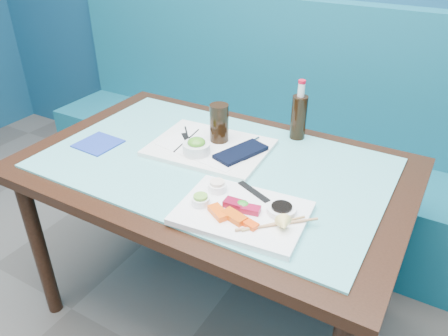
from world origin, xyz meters
The scene contains 34 objects.
booth_bench centered at (0.00, 2.29, 0.37)m, with size 3.00×0.56×1.17m.
dining_table centered at (0.00, 1.45, 0.67)m, with size 1.40×0.90×0.75m.
glass_top centered at (0.00, 1.45, 0.75)m, with size 1.22×0.76×0.01m, color #5DB9BA.
sashimi_plate centered at (0.24, 1.22, 0.77)m, with size 0.38×0.27×0.02m, color white.
salmon_left centered at (0.19, 1.16, 0.79)m, with size 0.07×0.04×0.02m, color #FF530A.
salmon_mid centered at (0.24, 1.17, 0.79)m, with size 0.08×0.04×0.02m, color #E44D09.
salmon_right centered at (0.29, 1.16, 0.78)m, with size 0.06×0.03×0.01m, color #FF470A.
tuna_left centered at (0.21, 1.22, 0.79)m, with size 0.06×0.04×0.02m, color maroon.
tuna_right centered at (0.27, 1.22, 0.79)m, with size 0.06×0.03×0.02m, color maroon.
seaweed_garnish centered at (0.24, 1.23, 0.79)m, with size 0.04×0.04×0.02m, color #249322.
ramekin_wasabi centered at (0.12, 1.18, 0.79)m, with size 0.06×0.06×0.02m, color white.
wasabi_fill centered at (0.12, 1.18, 0.81)m, with size 0.04×0.04×0.01m, color #6BAD37.
ramekin_ginger centered at (0.12, 1.27, 0.79)m, with size 0.06×0.06×0.02m, color white.
ginger_fill centered at (0.12, 1.27, 0.81)m, with size 0.05×0.05×0.01m, color beige.
soy_dish centered at (0.35, 1.27, 0.79)m, with size 0.09×0.09×0.02m, color white.
soy_fill centered at (0.35, 1.27, 0.80)m, with size 0.06×0.06×0.01m, color black.
lemon_wedge centered at (0.39, 1.19, 0.80)m, with size 0.05×0.05×0.04m, color #FFE478.
chopstick_sleeve centered at (0.23, 1.32, 0.78)m, with size 0.14×0.02×0.00m, color black.
wooden_chopstick_a centered at (0.35, 1.20, 0.78)m, with size 0.01×0.01×0.20m, color tan.
wooden_chopstick_b centered at (0.36, 1.20, 0.78)m, with size 0.01×0.01×0.25m, color tan.
serving_tray centered at (-0.06, 1.52, 0.77)m, with size 0.44×0.33×0.02m, color white.
paper_placemat centered at (-0.06, 1.52, 0.78)m, with size 0.34×0.24×0.00m, color white.
seaweed_bowl centered at (-0.07, 1.45, 0.79)m, with size 0.10×0.10×0.04m, color silver.
seaweed_salad centered at (-0.07, 1.45, 0.82)m, with size 0.07×0.07×0.03m, color #459221.
cola_glass centered at (-0.05, 1.58, 0.85)m, with size 0.07×0.07×0.15m, color black.
navy_pouch centered at (0.07, 1.52, 0.78)m, with size 0.09×0.20×0.02m, color black.
fork centered at (0.07, 1.63, 0.78)m, with size 0.01×0.01×0.08m, color silver.
black_chopstick_a centered at (-0.16, 1.51, 0.78)m, with size 0.01×0.01×0.21m, color black.
black_chopstick_b centered at (-0.15, 1.51, 0.78)m, with size 0.01×0.01×0.25m, color black.
tray_sleeve centered at (-0.16, 1.51, 0.78)m, with size 0.02×0.14×0.00m, color black.
cola_bottle_body centered at (0.19, 1.79, 0.85)m, with size 0.06×0.06×0.18m, color black.
cola_bottle_neck centered at (0.19, 1.79, 0.96)m, with size 0.03×0.03×0.05m, color white.
cola_bottle_cap centered at (0.19, 1.79, 0.99)m, with size 0.03×0.03×0.01m, color red.
blue_napkin centered at (-0.46, 1.34, 0.76)m, with size 0.15×0.15×0.01m, color navy.
Camera 1 is at (0.73, 0.27, 1.55)m, focal length 35.00 mm.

